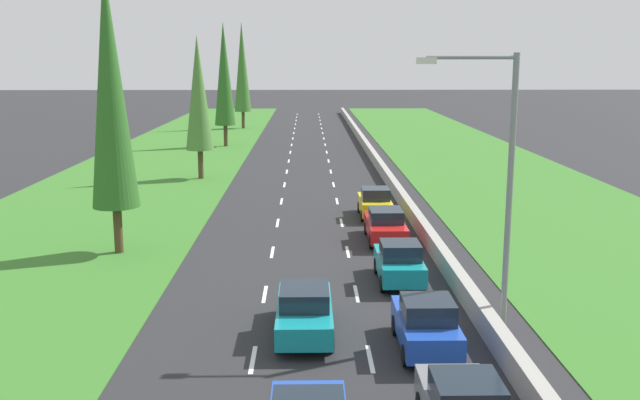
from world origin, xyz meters
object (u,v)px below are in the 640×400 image
(blue_hatchback_right_lane, at_px, (426,324))
(street_light_mast, at_px, (500,173))
(yellow_hatchback_right_lane, at_px, (375,203))
(poplar_tree_second, at_px, (110,88))
(poplar_tree_third, at_px, (198,94))
(teal_sedan_centre_lane_third, at_px, (304,311))
(poplar_tree_fourth, at_px, (224,74))
(red_sedan_right_lane, at_px, (385,225))
(poplar_tree_fifth, at_px, (242,67))
(teal_hatchback_right_lane, at_px, (399,262))

(blue_hatchback_right_lane, height_order, street_light_mast, street_light_mast)
(yellow_hatchback_right_lane, distance_m, street_light_mast, 17.69)
(poplar_tree_second, height_order, poplar_tree_third, poplar_tree_second)
(teal_sedan_centre_lane_third, bearing_deg, poplar_tree_second, 130.57)
(poplar_tree_second, height_order, poplar_tree_fourth, poplar_tree_second)
(red_sedan_right_lane, relative_size, poplar_tree_second, 0.35)
(blue_hatchback_right_lane, xyz_separation_m, red_sedan_right_lane, (0.20, 13.31, -0.02))
(yellow_hatchback_right_lane, bearing_deg, street_light_mast, -82.17)
(poplar_tree_third, relative_size, street_light_mast, 1.17)
(poplar_tree_fifth, relative_size, street_light_mast, 1.49)
(poplar_tree_second, relative_size, street_light_mast, 1.44)
(yellow_hatchback_right_lane, xyz_separation_m, street_light_mast, (2.33, -16.98, 4.40))
(poplar_tree_second, distance_m, poplar_tree_fourth, 40.75)
(yellow_hatchback_right_lane, bearing_deg, poplar_tree_fifth, 102.91)
(yellow_hatchback_right_lane, relative_size, teal_sedan_centre_lane_third, 0.87)
(teal_sedan_centre_lane_third, relative_size, street_light_mast, 0.50)
(poplar_tree_fifth, distance_m, street_light_mast, 71.06)
(red_sedan_right_lane, height_order, poplar_tree_second, poplar_tree_second)
(red_sedan_right_lane, bearing_deg, teal_sedan_centre_lane_third, -108.12)
(teal_hatchback_right_lane, height_order, yellow_hatchback_right_lane, same)
(teal_sedan_centre_lane_third, height_order, poplar_tree_fifth, poplar_tree_fifth)
(poplar_tree_third, height_order, poplar_tree_fourth, poplar_tree_fourth)
(red_sedan_right_lane, xyz_separation_m, poplar_tree_fourth, (-12.16, 38.80, 6.47))
(poplar_tree_third, distance_m, poplar_tree_fifth, 39.27)
(blue_hatchback_right_lane, relative_size, poplar_tree_third, 0.37)
(poplar_tree_fifth, bearing_deg, poplar_tree_fourth, -90.30)
(teal_sedan_centre_lane_third, bearing_deg, street_light_mast, 4.02)
(teal_hatchback_right_lane, xyz_separation_m, poplar_tree_second, (-12.36, 4.64, 6.71))
(red_sedan_right_lane, xyz_separation_m, poplar_tree_third, (-11.77, 18.75, 5.49))
(teal_hatchback_right_lane, relative_size, red_sedan_right_lane, 0.87)
(teal_hatchback_right_lane, relative_size, yellow_hatchback_right_lane, 1.00)
(blue_hatchback_right_lane, distance_m, poplar_tree_fourth, 53.85)
(yellow_hatchback_right_lane, xyz_separation_m, poplar_tree_fifth, (-12.05, 52.57, 6.92))
(yellow_hatchback_right_lane, bearing_deg, poplar_tree_fourth, 110.01)
(blue_hatchback_right_lane, xyz_separation_m, poplar_tree_fourth, (-11.96, 52.11, 6.45))
(teal_hatchback_right_lane, xyz_separation_m, street_light_mast, (2.49, -4.96, 4.40))
(blue_hatchback_right_lane, relative_size, poplar_tree_fourth, 0.31)
(blue_hatchback_right_lane, height_order, poplar_tree_second, poplar_tree_second)
(red_sedan_right_lane, height_order, teal_sedan_centre_lane_third, same)
(poplar_tree_third, bearing_deg, yellow_hatchback_right_lane, -48.55)
(street_light_mast, bearing_deg, poplar_tree_fourth, 106.05)
(teal_hatchback_right_lane, bearing_deg, poplar_tree_fourth, 104.81)
(blue_hatchback_right_lane, xyz_separation_m, poplar_tree_third, (-11.57, 32.06, 5.47))
(red_sedan_right_lane, bearing_deg, poplar_tree_fifth, 101.75)
(poplar_tree_third, bearing_deg, poplar_tree_fourth, 91.12)
(red_sedan_right_lane, bearing_deg, blue_hatchback_right_lane, -90.85)
(poplar_tree_second, distance_m, poplar_tree_fifth, 59.95)
(blue_hatchback_right_lane, xyz_separation_m, poplar_tree_second, (-12.32, 11.36, 6.71))
(poplar_tree_third, bearing_deg, poplar_tree_second, -92.06)
(teal_hatchback_right_lane, distance_m, poplar_tree_third, 28.41)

